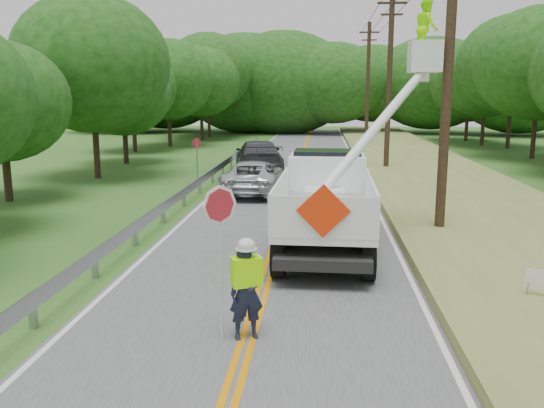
{
  "coord_description": "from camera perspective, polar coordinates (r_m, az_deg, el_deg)",
  "views": [
    {
      "loc": [
        1.26,
        -8.68,
        4.37
      ],
      "look_at": [
        0.0,
        6.0,
        1.5
      ],
      "focal_mm": 37.52,
      "sensor_mm": 36.0,
      "label": 1
    }
  ],
  "objects": [
    {
      "name": "suv_silver",
      "position": [
        25.16,
        -1.9,
        2.74
      ],
      "size": [
        2.44,
        5.26,
        1.46
      ],
      "primitive_type": "imported",
      "rotation": [
        0.0,
        0.0,
        3.14
      ],
      "color": "silver",
      "rests_on": "road"
    },
    {
      "name": "suv_darkgrey",
      "position": [
        31.96,
        -1.36,
        4.8
      ],
      "size": [
        3.49,
        6.49,
        1.79
      ],
      "primitive_type": "imported",
      "rotation": [
        0.0,
        0.0,
        3.31
      ],
      "color": "#3B3D44",
      "rests_on": "road"
    },
    {
      "name": "treeline_horizon",
      "position": [
        64.9,
        2.86,
        11.99
      ],
      "size": [
        57.51,
        14.41,
        11.6
      ],
      "color": "#143F0D",
      "rests_on": "ground"
    },
    {
      "name": "stop_sign_permanent",
      "position": [
        28.03,
        -7.54,
        4.99
      ],
      "size": [
        0.39,
        0.32,
        2.26
      ],
      "color": "gray",
      "rests_on": "ground"
    },
    {
      "name": "bucket_truck",
      "position": [
        17.1,
        6.16,
        1.65
      ],
      "size": [
        4.65,
        7.36,
        7.08
      ],
      "color": "black",
      "rests_on": "road"
    },
    {
      "name": "flagger",
      "position": [
        10.22,
        -2.65,
        -8.1
      ],
      "size": [
        1.06,
        0.69,
        2.82
      ],
      "color": "#191E33",
      "rests_on": "road"
    },
    {
      "name": "tall_grass_verge",
      "position": [
        23.8,
        19.02,
        0.2
      ],
      "size": [
        7.0,
        96.0,
        0.3
      ],
      "primitive_type": "cube",
      "color": "olive",
      "rests_on": "ground"
    },
    {
      "name": "ground",
      "position": [
        9.8,
        -3.11,
        -15.47
      ],
      "size": [
        140.0,
        140.0,
        0.0
      ],
      "primitive_type": "plane",
      "color": "#28531D",
      "rests_on": "ground"
    },
    {
      "name": "yard_sign",
      "position": [
        12.91,
        25.31,
        -7.04
      ],
      "size": [
        0.53,
        0.27,
        0.83
      ],
      "color": "white",
      "rests_on": "ground"
    },
    {
      "name": "treeline_left",
      "position": [
        40.81,
        -12.45,
        12.31
      ],
      "size": [
        10.38,
        54.97,
        10.45
      ],
      "color": "#332319",
      "rests_on": "ground"
    },
    {
      "name": "utility_poles",
      "position": [
        25.98,
        13.51,
        12.7
      ],
      "size": [
        1.6,
        43.3,
        10.0
      ],
      "color": "black",
      "rests_on": "ground"
    },
    {
      "name": "guardrail",
      "position": [
        24.47,
        -7.62,
        1.94
      ],
      "size": [
        0.18,
        48.0,
        0.77
      ],
      "color": "gray",
      "rests_on": "ground"
    },
    {
      "name": "road",
      "position": [
        23.13,
        1.69,
        0.15
      ],
      "size": [
        7.2,
        96.0,
        0.03
      ],
      "color": "#49484B",
      "rests_on": "ground"
    }
  ]
}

